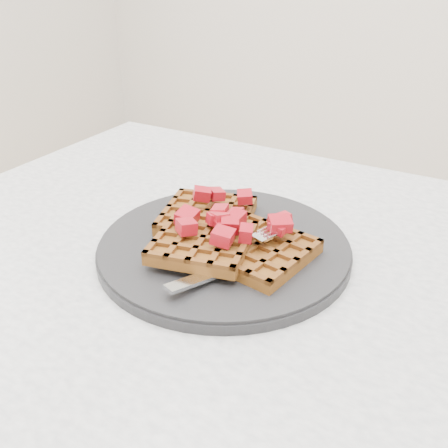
# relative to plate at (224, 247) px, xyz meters

# --- Properties ---
(table) EXTENTS (1.20, 0.80, 0.75)m
(table) POSITION_rel_plate_xyz_m (0.15, -0.03, -0.12)
(table) COLOR silver
(table) RESTS_ON ground
(plate) EXTENTS (0.31, 0.31, 0.02)m
(plate) POSITION_rel_plate_xyz_m (0.00, 0.00, 0.00)
(plate) COLOR black
(plate) RESTS_ON table
(waffles) EXTENTS (0.23, 0.21, 0.03)m
(waffles) POSITION_rel_plate_xyz_m (0.00, -0.00, 0.02)
(waffles) COLOR brown
(waffles) RESTS_ON plate
(strawberry_pile) EXTENTS (0.15, 0.15, 0.02)m
(strawberry_pile) POSITION_rel_plate_xyz_m (0.00, -0.00, 0.05)
(strawberry_pile) COLOR maroon
(strawberry_pile) RESTS_ON waffles
(fork) EXTENTS (0.09, 0.18, 0.02)m
(fork) POSITION_rel_plate_xyz_m (0.04, -0.04, 0.02)
(fork) COLOR silver
(fork) RESTS_ON plate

